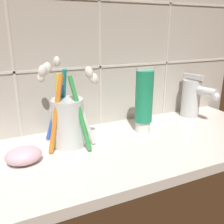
# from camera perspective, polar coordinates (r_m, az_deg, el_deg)

# --- Properties ---
(sink_counter) EXTENTS (0.79, 0.29, 0.02)m
(sink_counter) POSITION_cam_1_polar(r_m,az_deg,el_deg) (0.53, 1.20, -8.81)
(sink_counter) COLOR silver
(sink_counter) RESTS_ON ground
(tile_wall_backsplash) EXTENTS (0.89, 0.02, 0.44)m
(tile_wall_backsplash) POSITION_cam_1_polar(r_m,az_deg,el_deg) (0.61, -4.87, 15.16)
(tile_wall_backsplash) COLOR #B7B2A8
(tile_wall_backsplash) RESTS_ON ground
(toothbrush_cup) EXTENTS (0.12, 0.12, 0.18)m
(toothbrush_cup) POSITION_cam_1_polar(r_m,az_deg,el_deg) (0.52, -10.13, -1.54)
(toothbrush_cup) COLOR silver
(toothbrush_cup) RESTS_ON sink_counter
(toothpaste_tube) EXTENTS (0.04, 0.04, 0.15)m
(toothpaste_tube) POSITION_cam_1_polar(r_m,az_deg,el_deg) (0.58, 7.30, 2.58)
(toothpaste_tube) COLOR white
(toothpaste_tube) RESTS_ON sink_counter
(sink_faucet) EXTENTS (0.05, 0.12, 0.12)m
(sink_faucet) POSITION_cam_1_polar(r_m,az_deg,el_deg) (0.73, 18.04, 3.34)
(sink_faucet) COLOR silver
(sink_faucet) RESTS_ON sink_counter
(soap_bar) EXTENTS (0.07, 0.05, 0.03)m
(soap_bar) POSITION_cam_1_polar(r_m,az_deg,el_deg) (0.49, -19.56, -9.36)
(soap_bar) COLOR #DBB2C6
(soap_bar) RESTS_ON sink_counter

